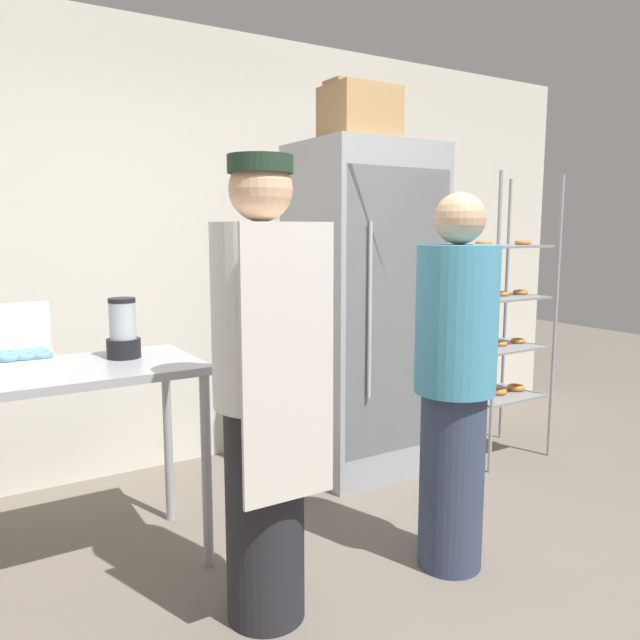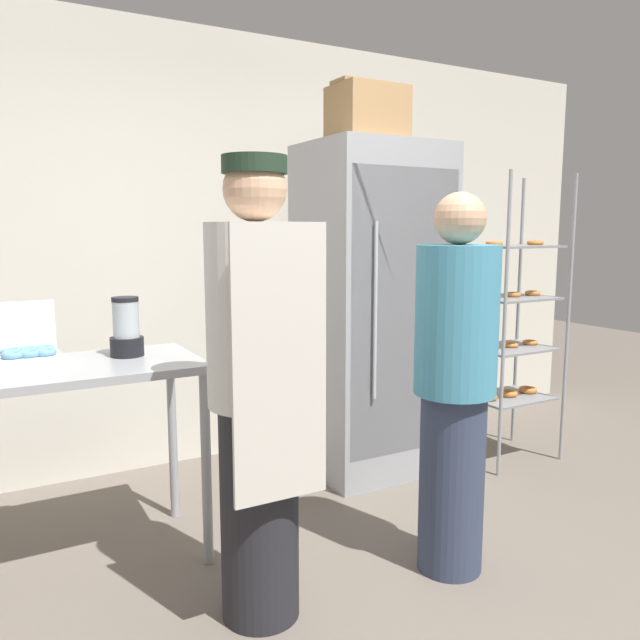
# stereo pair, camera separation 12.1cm
# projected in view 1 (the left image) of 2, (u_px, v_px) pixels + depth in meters

# --- Properties ---
(back_wall) EXTENTS (6.40, 0.12, 2.70)m
(back_wall) POSITION_uv_depth(u_px,v_px,m) (198.00, 250.00, 3.97)
(back_wall) COLOR silver
(back_wall) RESTS_ON ground_plane
(refrigerator) EXTENTS (0.79, 0.71, 1.98)m
(refrigerator) POSITION_uv_depth(u_px,v_px,m) (364.00, 310.00, 3.82)
(refrigerator) COLOR #9EA0A5
(refrigerator) RESTS_ON ground_plane
(baking_rack) EXTENTS (0.57, 0.44, 1.82)m
(baking_rack) POSITION_uv_depth(u_px,v_px,m) (500.00, 324.00, 4.03)
(baking_rack) COLOR #93969B
(baking_rack) RESTS_ON ground_plane
(prep_counter) EXTENTS (1.15, 0.61, 0.91)m
(prep_counter) POSITION_uv_depth(u_px,v_px,m) (60.00, 396.00, 2.60)
(prep_counter) COLOR #9EA0A5
(prep_counter) RESTS_ON ground_plane
(donut_box) EXTENTS (0.25, 0.22, 0.27)m
(donut_box) POSITION_uv_depth(u_px,v_px,m) (24.00, 357.00, 2.58)
(donut_box) COLOR white
(donut_box) RESTS_ON prep_counter
(blender_pitcher) EXTENTS (0.15, 0.15, 0.27)m
(blender_pitcher) POSITION_uv_depth(u_px,v_px,m) (123.00, 331.00, 2.79)
(blender_pitcher) COLOR black
(blender_pitcher) RESTS_ON prep_counter
(cardboard_storage_box) EXTENTS (0.40, 0.31, 0.32)m
(cardboard_storage_box) POSITION_uv_depth(u_px,v_px,m) (360.00, 113.00, 3.52)
(cardboard_storage_box) COLOR #A87F51
(cardboard_storage_box) RESTS_ON refrigerator
(person_baker) EXTENTS (0.37, 0.39, 1.74)m
(person_baker) POSITION_uv_depth(u_px,v_px,m) (264.00, 388.00, 2.28)
(person_baker) COLOR #232328
(person_baker) RESTS_ON ground_plane
(person_customer) EXTENTS (0.35, 0.35, 1.63)m
(person_customer) POSITION_uv_depth(u_px,v_px,m) (455.00, 382.00, 2.67)
(person_customer) COLOR #333D56
(person_customer) RESTS_ON ground_plane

